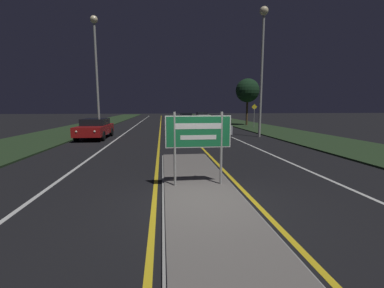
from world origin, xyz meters
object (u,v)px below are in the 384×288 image
object	(u,v)px
car_receding_2	(186,117)
car_receding_3	(202,116)
car_approaching_0	(95,128)
warning_sign	(254,113)
car_receding_0	(214,127)
streetlight_right_near	(263,48)
highway_sign	(198,135)
car_receding_1	(219,120)
streetlight_left_near	(96,55)

from	to	relation	value
car_receding_2	car_receding_3	xyz separation A→B (m)	(3.54, 7.89, -0.03)
car_approaching_0	warning_sign	world-z (taller)	warning_sign
car_receding_3	warning_sign	distance (m)	18.58
car_receding_0	warning_sign	xyz separation A→B (m)	(5.88, 7.47, 0.79)
car_receding_0	streetlight_right_near	bearing A→B (deg)	-7.45
highway_sign	car_receding_2	world-z (taller)	highway_sign
highway_sign	car_receding_3	world-z (taller)	highway_sign
car_receding_0	car_receding_1	size ratio (longest dim) A/B	1.03
streetlight_left_near	warning_sign	xyz separation A→B (m)	(15.00, 4.25, -4.87)
streetlight_left_near	car_receding_2	size ratio (longest dim) A/B	2.27
highway_sign	car_receding_0	xyz separation A→B (m)	(2.89, 12.15, -0.73)
streetlight_left_near	car_approaching_0	world-z (taller)	streetlight_left_near
highway_sign	car_receding_1	xyz separation A→B (m)	(5.56, 22.16, -0.79)
streetlight_right_near	streetlight_left_near	bearing A→B (deg)	163.68
car_receding_0	car_receding_2	world-z (taller)	car_receding_0
streetlight_left_near	car_receding_3	distance (m)	26.27
car_receding_3	car_approaching_0	distance (m)	28.37
car_receding_2	car_approaching_0	world-z (taller)	car_approaching_0
highway_sign	car_receding_3	size ratio (longest dim) A/B	0.42
streetlight_right_near	car_receding_0	size ratio (longest dim) A/B	2.19
car_receding_1	warning_sign	xyz separation A→B (m)	(3.21, -2.54, 0.85)
highway_sign	car_receding_3	bearing A→B (deg)	81.13
car_receding_0	warning_sign	world-z (taller)	warning_sign
streetlight_right_near	car_receding_2	world-z (taller)	streetlight_right_near
streetlight_left_near	warning_sign	bearing A→B (deg)	15.80
highway_sign	streetlight_left_near	size ratio (longest dim) A/B	0.22
streetlight_right_near	car_receding_1	world-z (taller)	streetlight_right_near
car_receding_1	warning_sign	size ratio (longest dim) A/B	1.68
car_receding_1	car_receding_3	size ratio (longest dim) A/B	0.86
streetlight_left_near	car_receding_0	world-z (taller)	streetlight_left_near
car_receding_2	streetlight_right_near	bearing A→B (deg)	-77.90
car_receding_0	car_receding_2	xyz separation A→B (m)	(-0.51, 17.92, -0.02)
car_receding_2	car_receding_0	bearing A→B (deg)	-88.37
streetlight_right_near	car_receding_3	bearing A→B (deg)	90.87
warning_sign	car_approaching_0	bearing A→B (deg)	-152.70
streetlight_left_near	car_receding_1	distance (m)	14.76
streetlight_left_near	car_receding_1	world-z (taller)	streetlight_left_near
highway_sign	car_receding_3	distance (m)	38.43
streetlight_right_near	car_receding_3	world-z (taller)	streetlight_right_near
car_receding_3	car_approaching_0	xyz separation A→B (m)	(-11.70, -25.85, 0.04)
highway_sign	car_approaching_0	distance (m)	13.45
car_receding_1	warning_sign	world-z (taller)	warning_sign
car_receding_1	car_receding_3	distance (m)	15.80
car_receding_1	highway_sign	bearing A→B (deg)	-104.09
car_approaching_0	car_receding_0	bearing A→B (deg)	0.23
highway_sign	car_receding_1	size ratio (longest dim) A/B	0.49
car_receding_2	car_approaching_0	xyz separation A→B (m)	(-8.16, -17.96, 0.00)
streetlight_right_near	car_receding_1	distance (m)	11.97
streetlight_right_near	car_receding_3	size ratio (longest dim) A/B	1.93
car_approaching_0	streetlight_right_near	bearing A→B (deg)	-1.95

